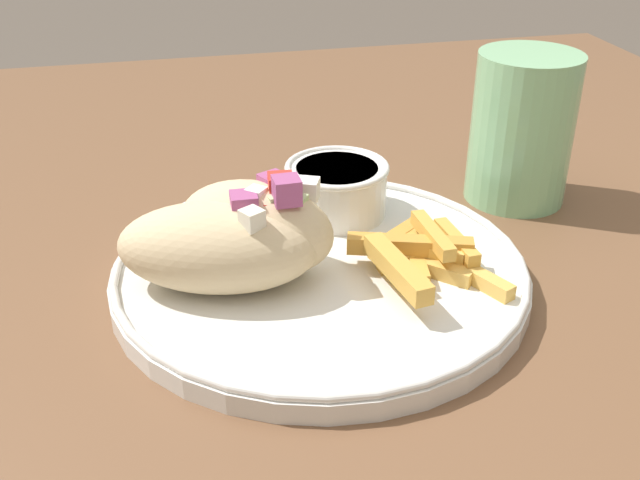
# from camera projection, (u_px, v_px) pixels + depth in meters

# --- Properties ---
(table) EXTENTS (1.18, 1.18, 0.74)m
(table) POSITION_uv_depth(u_px,v_px,m) (274.00, 375.00, 0.56)
(table) COLOR brown
(table) RESTS_ON ground_plane
(plate) EXTENTS (0.29, 0.29, 0.02)m
(plate) POSITION_uv_depth(u_px,v_px,m) (320.00, 271.00, 0.52)
(plate) COLOR white
(plate) RESTS_ON table
(pita_sandwich_near) EXTENTS (0.14, 0.10, 0.06)m
(pita_sandwich_near) POSITION_uv_depth(u_px,v_px,m) (219.00, 246.00, 0.48)
(pita_sandwich_near) COLOR beige
(pita_sandwich_near) RESTS_ON plate
(pita_sandwich_far) EXTENTS (0.13, 0.11, 0.07)m
(pita_sandwich_far) POSITION_uv_depth(u_px,v_px,m) (256.00, 223.00, 0.50)
(pita_sandwich_far) COLOR beige
(pita_sandwich_far) RESTS_ON plate
(fries_pile) EXTENTS (0.10, 0.12, 0.03)m
(fries_pile) POSITION_uv_depth(u_px,v_px,m) (418.00, 256.00, 0.50)
(fries_pile) COLOR gold
(fries_pile) RESTS_ON plate
(sauce_ramekin) EXTENTS (0.08, 0.08, 0.04)m
(sauce_ramekin) POSITION_uv_depth(u_px,v_px,m) (337.00, 186.00, 0.57)
(sauce_ramekin) COLOR white
(sauce_ramekin) RESTS_ON plate
(water_glass) EXTENTS (0.08, 0.08, 0.12)m
(water_glass) POSITION_uv_depth(u_px,v_px,m) (521.00, 135.00, 0.61)
(water_glass) COLOR #8CCC93
(water_glass) RESTS_ON table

